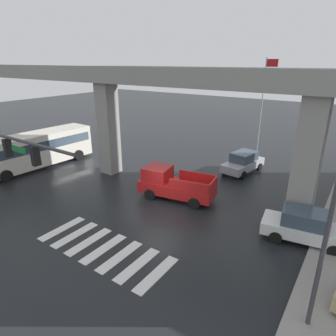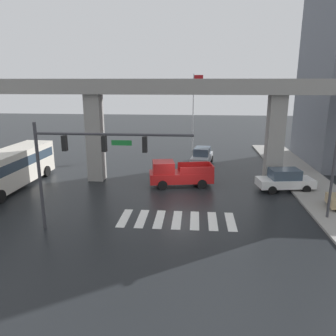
{
  "view_description": "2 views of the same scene",
  "coord_description": "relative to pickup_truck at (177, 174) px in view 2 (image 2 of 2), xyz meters",
  "views": [
    {
      "loc": [
        9.65,
        -12.92,
        8.88
      ],
      "look_at": [
        -0.57,
        1.95,
        2.22
      ],
      "focal_mm": 31.22,
      "sensor_mm": 36.0,
      "label": 1
    },
    {
      "loc": [
        1.04,
        -23.35,
        8.36
      ],
      "look_at": [
        -1.01,
        0.75,
        1.9
      ],
      "focal_mm": 35.0,
      "sensor_mm": 36.0,
      "label": 2
    }
  ],
  "objects": [
    {
      "name": "ground_plane",
      "position": [
        0.37,
        -2.25,
        -0.99
      ],
      "size": [
        120.0,
        120.0,
        0.0
      ],
      "primitive_type": "plane",
      "color": "black"
    },
    {
      "name": "crosswalk_stripes",
      "position": [
        0.37,
        -6.82,
        -0.98
      ],
      "size": [
        7.15,
        2.8,
        0.01
      ],
      "color": "silver",
      "rests_on": "ground"
    },
    {
      "name": "elevated_overpass",
      "position": [
        0.37,
        1.22,
        6.27
      ],
      "size": [
        55.38,
        2.05,
        8.51
      ],
      "color": "gray",
      "rests_on": "ground"
    },
    {
      "name": "sidewalk_east",
      "position": [
        10.88,
        -0.25,
        -0.91
      ],
      "size": [
        4.0,
        36.0,
        0.15
      ],
      "primitive_type": "cube",
      "color": "gray",
      "rests_on": "ground"
    },
    {
      "name": "pickup_truck",
      "position": [
        0.0,
        0.0,
        0.0
      ],
      "size": [
        5.35,
        2.74,
        2.08
      ],
      "color": "red",
      "rests_on": "ground"
    },
    {
      "name": "city_bus",
      "position": [
        -13.31,
        -1.96,
        0.73
      ],
      "size": [
        3.14,
        10.9,
        2.99
      ],
      "color": "beige",
      "rests_on": "ground"
    },
    {
      "name": "sedan_silver",
      "position": [
        2.11,
        7.48,
        -0.14
      ],
      "size": [
        2.48,
        4.53,
        1.72
      ],
      "color": "#A8AAAF",
      "rests_on": "ground"
    },
    {
      "name": "sedan_white",
      "position": [
        8.47,
        -0.4,
        -0.14
      ],
      "size": [
        4.51,
        2.43,
        1.72
      ],
      "color": "silver",
      "rests_on": "ground"
    },
    {
      "name": "traffic_signal_mast",
      "position": [
        -4.6,
        -8.66,
        3.57
      ],
      "size": [
        8.69,
        0.32,
        6.2
      ],
      "color": "#38383D",
      "rests_on": "ground"
    },
    {
      "name": "street_lamp_near_corner",
      "position": [
        9.68,
        -5.94,
        3.57
      ],
      "size": [
        0.44,
        0.7,
        7.24
      ],
      "color": "#38383D",
      "rests_on": "ground"
    },
    {
      "name": "flagpole",
      "position": [
        1.16,
        14.4,
        4.37
      ],
      "size": [
        1.16,
        0.12,
        9.16
      ],
      "color": "silver",
      "rests_on": "ground"
    }
  ]
}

